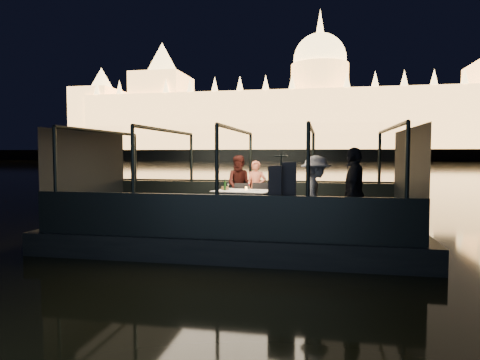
% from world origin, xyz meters
% --- Properties ---
extents(river_water, '(500.00, 500.00, 0.00)m').
position_xyz_m(river_water, '(0.00, 80.00, 0.00)').
color(river_water, black).
rests_on(river_water, ground).
extents(boat_hull, '(8.60, 4.40, 1.00)m').
position_xyz_m(boat_hull, '(0.00, 0.00, 0.00)').
color(boat_hull, black).
rests_on(boat_hull, river_water).
extents(boat_deck, '(8.00, 4.00, 0.04)m').
position_xyz_m(boat_deck, '(0.00, 0.00, 0.48)').
color(boat_deck, black).
rests_on(boat_deck, boat_hull).
extents(gunwale_port, '(8.00, 0.08, 0.90)m').
position_xyz_m(gunwale_port, '(0.00, 2.00, 0.95)').
color(gunwale_port, black).
rests_on(gunwale_port, boat_deck).
extents(gunwale_starboard, '(8.00, 0.08, 0.90)m').
position_xyz_m(gunwale_starboard, '(0.00, -2.00, 0.95)').
color(gunwale_starboard, black).
rests_on(gunwale_starboard, boat_deck).
extents(cabin_glass_port, '(8.00, 0.02, 1.40)m').
position_xyz_m(cabin_glass_port, '(0.00, 2.00, 2.10)').
color(cabin_glass_port, '#99B2B2').
rests_on(cabin_glass_port, gunwale_port).
extents(cabin_glass_starboard, '(8.00, 0.02, 1.40)m').
position_xyz_m(cabin_glass_starboard, '(0.00, -2.00, 2.10)').
color(cabin_glass_starboard, '#99B2B2').
rests_on(cabin_glass_starboard, gunwale_starboard).
extents(cabin_roof_glass, '(8.00, 4.00, 0.02)m').
position_xyz_m(cabin_roof_glass, '(0.00, 0.00, 2.80)').
color(cabin_roof_glass, '#99B2B2').
rests_on(cabin_roof_glass, boat_deck).
extents(end_wall_fore, '(0.02, 4.00, 2.30)m').
position_xyz_m(end_wall_fore, '(-4.00, 0.00, 1.65)').
color(end_wall_fore, black).
rests_on(end_wall_fore, boat_deck).
extents(end_wall_aft, '(0.02, 4.00, 2.30)m').
position_xyz_m(end_wall_aft, '(4.00, 0.00, 1.65)').
color(end_wall_aft, black).
rests_on(end_wall_aft, boat_deck).
extents(canopy_ribs, '(8.00, 4.00, 2.30)m').
position_xyz_m(canopy_ribs, '(0.00, 0.00, 1.65)').
color(canopy_ribs, black).
rests_on(canopy_ribs, boat_deck).
extents(embankment, '(400.00, 140.00, 6.00)m').
position_xyz_m(embankment, '(0.00, 210.00, 1.00)').
color(embankment, '#423D33').
rests_on(embankment, ground).
extents(parliament_building, '(220.00, 32.00, 60.00)m').
position_xyz_m(parliament_building, '(0.00, 175.00, 29.00)').
color(parliament_building, '#F2D18C').
rests_on(parliament_building, embankment).
extents(dining_table_central, '(1.59, 1.25, 0.77)m').
position_xyz_m(dining_table_central, '(0.04, 0.64, 0.89)').
color(dining_table_central, white).
rests_on(dining_table_central, boat_deck).
extents(chair_port_left, '(0.44, 0.44, 0.89)m').
position_xyz_m(chair_port_left, '(-0.13, 1.13, 0.95)').
color(chair_port_left, black).
rests_on(chair_port_left, boat_deck).
extents(chair_port_right, '(0.53, 0.53, 0.92)m').
position_xyz_m(chair_port_right, '(0.38, 1.13, 0.95)').
color(chair_port_right, black).
rests_on(chair_port_right, boat_deck).
extents(coat_stand, '(0.53, 0.45, 1.72)m').
position_xyz_m(coat_stand, '(1.26, -1.75, 1.40)').
color(coat_stand, black).
rests_on(coat_stand, boat_deck).
extents(person_woman_coral, '(0.57, 0.39, 1.53)m').
position_xyz_m(person_woman_coral, '(0.24, 1.52, 1.25)').
color(person_woman_coral, '#E97754').
rests_on(person_woman_coral, boat_deck).
extents(person_man_maroon, '(0.83, 0.66, 1.67)m').
position_xyz_m(person_man_maroon, '(-0.24, 1.64, 1.25)').
color(person_man_maroon, '#3A1410').
rests_on(person_man_maroon, boat_deck).
extents(passenger_stripe, '(0.66, 1.12, 1.69)m').
position_xyz_m(passenger_stripe, '(1.94, -1.21, 1.35)').
color(passenger_stripe, white).
rests_on(passenger_stripe, boat_deck).
extents(passenger_dark, '(0.64, 1.15, 1.85)m').
position_xyz_m(passenger_dark, '(2.70, -1.43, 1.35)').
color(passenger_dark, black).
rests_on(passenger_dark, boat_deck).
extents(wine_bottle, '(0.08, 0.08, 0.30)m').
position_xyz_m(wine_bottle, '(-0.43, 0.56, 1.42)').
color(wine_bottle, '#133312').
rests_on(wine_bottle, dining_table_central).
extents(bread_basket, '(0.25, 0.25, 0.08)m').
position_xyz_m(bread_basket, '(-0.48, 0.77, 1.31)').
color(bread_basket, brown).
rests_on(bread_basket, dining_table_central).
extents(amber_candle, '(0.07, 0.07, 0.08)m').
position_xyz_m(amber_candle, '(0.09, 0.80, 1.31)').
color(amber_candle, '#FFAB3F').
rests_on(amber_candle, dining_table_central).
extents(plate_near, '(0.30, 0.30, 0.02)m').
position_xyz_m(plate_near, '(0.33, 0.59, 1.27)').
color(plate_near, silver).
rests_on(plate_near, dining_table_central).
extents(plate_far, '(0.31, 0.31, 0.02)m').
position_xyz_m(plate_far, '(-0.42, 0.99, 1.27)').
color(plate_far, white).
rests_on(plate_far, dining_table_central).
extents(wine_glass_white, '(0.07, 0.07, 0.17)m').
position_xyz_m(wine_glass_white, '(-0.37, 0.69, 1.36)').
color(wine_glass_white, white).
rests_on(wine_glass_white, dining_table_central).
extents(wine_glass_red, '(0.08, 0.08, 0.18)m').
position_xyz_m(wine_glass_red, '(0.14, 0.94, 1.36)').
color(wine_glass_red, silver).
rests_on(wine_glass_red, dining_table_central).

